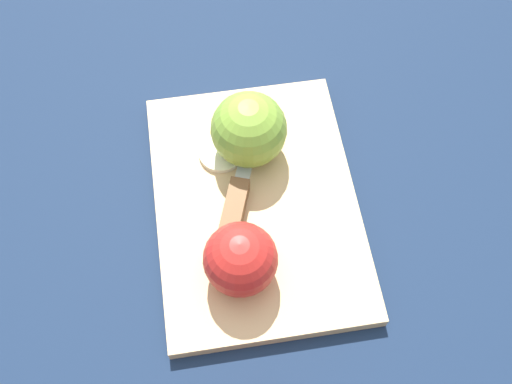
{
  "coord_description": "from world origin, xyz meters",
  "views": [
    {
      "loc": [
        -0.3,
        0.04,
        0.61
      ],
      "look_at": [
        0.0,
        0.0,
        0.04
      ],
      "focal_mm": 42.0,
      "sensor_mm": 36.0,
      "label": 1
    }
  ],
  "objects": [
    {
      "name": "apple_slice",
      "position": [
        0.06,
        0.03,
        0.02
      ],
      "size": [
        0.05,
        0.05,
        0.01
      ],
      "color": "beige",
      "rests_on": "cutting_board"
    },
    {
      "name": "cutting_board",
      "position": [
        0.0,
        0.0,
        0.01
      ],
      "size": [
        0.32,
        0.23,
        0.02
      ],
      "color": "tan",
      "rests_on": "ground_plane"
    },
    {
      "name": "ground_plane",
      "position": [
        0.0,
        0.0,
        0.0
      ],
      "size": [
        4.0,
        4.0,
        0.0
      ],
      "primitive_type": "plane",
      "color": "#14233D"
    },
    {
      "name": "knife",
      "position": [
        -0.01,
        0.02,
        0.03
      ],
      "size": [
        0.18,
        0.07,
        0.02
      ],
      "rotation": [
        0.0,
        0.0,
        -0.31
      ],
      "color": "silver",
      "rests_on": "cutting_board"
    },
    {
      "name": "apple_half_right",
      "position": [
        0.07,
        -0.0,
        0.06
      ],
      "size": [
        0.08,
        0.08,
        0.08
      ],
      "rotation": [
        0.0,
        0.0,
        5.13
      ],
      "color": "olive",
      "rests_on": "cutting_board"
    },
    {
      "name": "apple_half_left",
      "position": [
        -0.08,
        0.03,
        0.05
      ],
      "size": [
        0.08,
        0.08,
        0.08
      ],
      "rotation": [
        0.0,
        0.0,
        1.65
      ],
      "color": "red",
      "rests_on": "cutting_board"
    }
  ]
}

